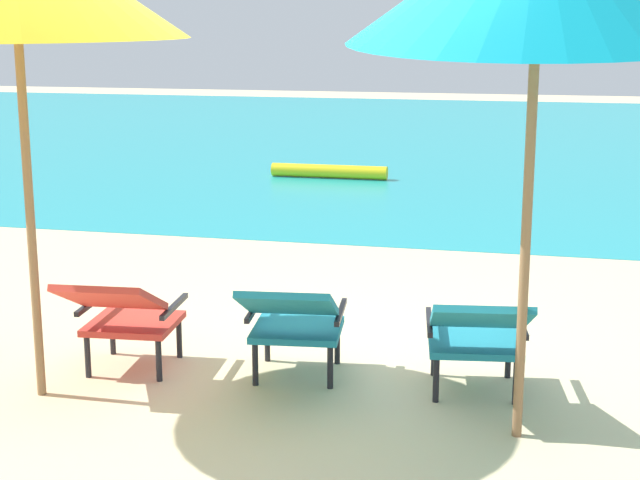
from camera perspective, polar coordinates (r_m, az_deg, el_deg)
name	(u,v)px	position (r m, az deg, el deg)	size (l,w,h in m)	color
ground_plane	(405,234)	(9.73, 5.04, 0.33)	(40.00, 40.00, 0.00)	beige
ocean_band	(473,139)	(17.97, 9.01, 5.91)	(40.00, 18.00, 0.01)	teal
swim_buoy	(329,171)	(13.20, 0.54, 4.07)	(0.18, 0.18, 1.60)	yellow
lounge_chair_left	(123,312)	(5.84, -11.53, -4.19)	(0.61, 0.92, 0.68)	red
lounge_chair_center	(293,318)	(5.61, -1.59, -4.64)	(0.63, 0.93, 0.68)	teal
lounge_chair_right	(477,332)	(5.44, 9.24, -5.37)	(0.66, 0.94, 0.68)	teal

